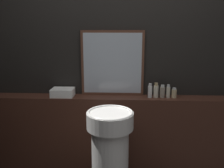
% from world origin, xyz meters
% --- Properties ---
extents(wall_back, '(8.00, 0.06, 2.50)m').
position_xyz_m(wall_back, '(0.00, 1.27, 1.25)').
color(wall_back, black).
rests_on(wall_back, ground_plane).
extents(vanity_counter, '(2.98, 0.21, 0.91)m').
position_xyz_m(vanity_counter, '(0.00, 1.14, 0.45)').
color(vanity_counter, '#422319').
rests_on(vanity_counter, ground_plane).
extents(pedestal_sink, '(0.40, 0.40, 0.90)m').
position_xyz_m(pedestal_sink, '(-0.09, 0.70, 0.49)').
color(pedestal_sink, white).
rests_on(pedestal_sink, ground_plane).
extents(mirror, '(0.64, 0.03, 0.66)m').
position_xyz_m(mirror, '(-0.10, 1.22, 1.24)').
color(mirror, '#563323').
rests_on(mirror, vanity_counter).
extents(towel_stack, '(0.22, 0.17, 0.08)m').
position_xyz_m(towel_stack, '(-0.60, 1.14, 0.95)').
color(towel_stack, white).
rests_on(towel_stack, vanity_counter).
extents(shampoo_bottle, '(0.04, 0.04, 0.14)m').
position_xyz_m(shampoo_bottle, '(0.28, 1.14, 0.97)').
color(shampoo_bottle, white).
rests_on(shampoo_bottle, vanity_counter).
extents(conditioner_bottle, '(0.05, 0.05, 0.15)m').
position_xyz_m(conditioner_bottle, '(0.34, 1.14, 0.97)').
color(conditioner_bottle, beige).
rests_on(conditioner_bottle, vanity_counter).
extents(lotion_bottle, '(0.05, 0.05, 0.13)m').
position_xyz_m(lotion_bottle, '(0.41, 1.14, 0.97)').
color(lotion_bottle, gray).
rests_on(lotion_bottle, vanity_counter).
extents(body_wash_bottle, '(0.04, 0.04, 0.13)m').
position_xyz_m(body_wash_bottle, '(0.47, 1.14, 0.97)').
color(body_wash_bottle, beige).
rests_on(body_wash_bottle, vanity_counter).
extents(hand_soap_bottle, '(0.05, 0.05, 0.10)m').
position_xyz_m(hand_soap_bottle, '(0.52, 1.14, 0.95)').
color(hand_soap_bottle, '#C6B284').
rests_on(hand_soap_bottle, vanity_counter).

